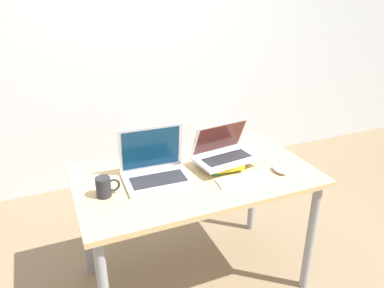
# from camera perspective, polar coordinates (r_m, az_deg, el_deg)

# --- Properties ---
(wall_back) EXTENTS (8.00, 0.05, 2.70)m
(wall_back) POSITION_cam_1_polar(r_m,az_deg,el_deg) (3.25, -10.35, 16.80)
(wall_back) COLOR silver
(wall_back) RESTS_ON ground_plane
(desk) EXTENTS (1.31, 0.75, 0.76)m
(desk) POSITION_cam_1_polar(r_m,az_deg,el_deg) (2.11, 0.47, -6.62)
(desk) COLOR tan
(desk) RESTS_ON ground_plane
(laptop_left) EXTENTS (0.36, 0.28, 0.27)m
(laptop_left) POSITION_cam_1_polar(r_m,az_deg,el_deg) (2.01, -5.59, -3.78)
(laptop_left) COLOR #B2B2B7
(laptop_left) RESTS_ON desk
(book_stack) EXTENTS (0.21, 0.24, 0.05)m
(book_stack) POSITION_cam_1_polar(r_m,az_deg,el_deg) (2.14, 4.61, -2.80)
(book_stack) COLOR #33753D
(book_stack) RESTS_ON desk
(laptop_on_books) EXTENTS (0.36, 0.26, 0.21)m
(laptop_on_books) POSITION_cam_1_polar(r_m,az_deg,el_deg) (2.12, 4.84, -1.10)
(laptop_on_books) COLOR silver
(laptop_on_books) RESTS_ON book_stack
(wireless_keyboard) EXTENTS (0.28, 0.13, 0.01)m
(wireless_keyboard) POSITION_cam_1_polar(r_m,az_deg,el_deg) (2.00, 7.71, -5.51)
(wireless_keyboard) COLOR white
(wireless_keyboard) RESTS_ON desk
(mouse) EXTENTS (0.07, 0.11, 0.03)m
(mouse) POSITION_cam_1_polar(r_m,az_deg,el_deg) (2.13, 13.18, -3.76)
(mouse) COLOR #B2B2B7
(mouse) RESTS_ON desk
(mug) EXTENTS (0.12, 0.07, 0.10)m
(mug) POSITION_cam_1_polar(r_m,az_deg,el_deg) (1.89, -13.22, -6.38)
(mug) COLOR #232328
(mug) RESTS_ON desk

